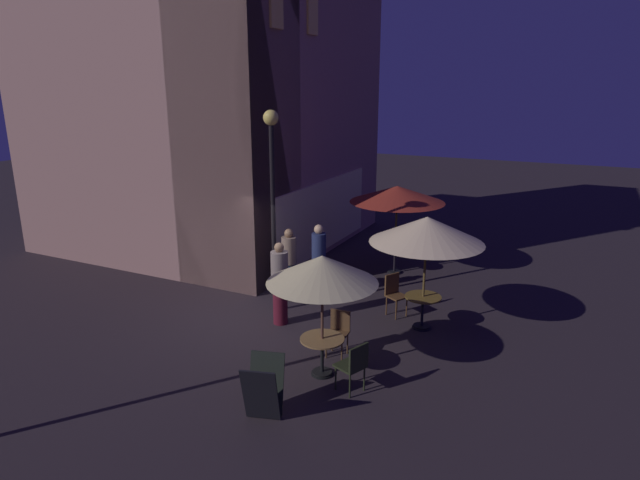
{
  "coord_description": "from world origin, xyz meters",
  "views": [
    {
      "loc": [
        -9.21,
        -5.97,
        5.02
      ],
      "look_at": [
        0.81,
        -1.07,
        1.81
      ],
      "focal_mm": 30.32,
      "sensor_mm": 36.0,
      "label": 1
    }
  ],
  "objects_px": {
    "patron_standing_0": "(319,260)",
    "cafe_chair_0": "(354,363)",
    "patio_umbrella_0": "(322,270)",
    "cafe_chair_1": "(339,329)",
    "patio_umbrella_2": "(427,230)",
    "patron_standing_2": "(289,264)",
    "street_lamp_near_corner": "(272,176)",
    "cafe_chair_2": "(394,291)",
    "cafe_table_0": "(322,347)",
    "patron_standing_1": "(280,283)",
    "cafe_table_2": "(423,304)",
    "cafe_table_1": "(395,255)",
    "patio_umbrella_1": "(397,194)",
    "menu_sandwich_board": "(264,389)"
  },
  "relations": [
    {
      "from": "cafe_table_0",
      "to": "patron_standing_2",
      "type": "xyz_separation_m",
      "value": [
        2.95,
        2.32,
        0.34
      ]
    },
    {
      "from": "cafe_table_0",
      "to": "cafe_table_1",
      "type": "bearing_deg",
      "value": 5.79
    },
    {
      "from": "street_lamp_near_corner",
      "to": "cafe_chair_1",
      "type": "distance_m",
      "value": 3.63
    },
    {
      "from": "cafe_table_2",
      "to": "cafe_chair_0",
      "type": "xyz_separation_m",
      "value": [
        -2.98,
        0.34,
        0.0
      ]
    },
    {
      "from": "cafe_table_1",
      "to": "patron_standing_0",
      "type": "distance_m",
      "value": 2.73
    },
    {
      "from": "cafe_table_2",
      "to": "cafe_chair_1",
      "type": "relative_size",
      "value": 0.88
    },
    {
      "from": "cafe_chair_2",
      "to": "cafe_table_0",
      "type": "bearing_deg",
      "value": -66.49
    },
    {
      "from": "patron_standing_0",
      "to": "cafe_table_2",
      "type": "bearing_deg",
      "value": 82.36
    },
    {
      "from": "cafe_table_1",
      "to": "patio_umbrella_2",
      "type": "relative_size",
      "value": 0.3
    },
    {
      "from": "patio_umbrella_2",
      "to": "patron_standing_2",
      "type": "bearing_deg",
      "value": 85.34
    },
    {
      "from": "cafe_table_2",
      "to": "cafe_chair_1",
      "type": "height_order",
      "value": "cafe_chair_1"
    },
    {
      "from": "cafe_table_1",
      "to": "patron_standing_0",
      "type": "height_order",
      "value": "patron_standing_0"
    },
    {
      "from": "cafe_table_2",
      "to": "patron_standing_2",
      "type": "xyz_separation_m",
      "value": [
        0.28,
        3.39,
        0.33
      ]
    },
    {
      "from": "patio_umbrella_2",
      "to": "patron_standing_2",
      "type": "relative_size",
      "value": 1.41
    },
    {
      "from": "cafe_table_1",
      "to": "patron_standing_0",
      "type": "bearing_deg",
      "value": 155.38
    },
    {
      "from": "patio_umbrella_0",
      "to": "patron_standing_1",
      "type": "height_order",
      "value": "patio_umbrella_0"
    },
    {
      "from": "cafe_table_1",
      "to": "patron_standing_1",
      "type": "xyz_separation_m",
      "value": [
        -4.24,
        1.18,
        0.39
      ]
    },
    {
      "from": "cafe_table_1",
      "to": "patron_standing_1",
      "type": "bearing_deg",
      "value": 164.48
    },
    {
      "from": "street_lamp_near_corner",
      "to": "cafe_chair_0",
      "type": "height_order",
      "value": "street_lamp_near_corner"
    },
    {
      "from": "cafe_table_2",
      "to": "patron_standing_0",
      "type": "distance_m",
      "value": 2.89
    },
    {
      "from": "cafe_table_2",
      "to": "patron_standing_2",
      "type": "distance_m",
      "value": 3.42
    },
    {
      "from": "cafe_chair_0",
      "to": "patron_standing_0",
      "type": "distance_m",
      "value": 4.42
    },
    {
      "from": "street_lamp_near_corner",
      "to": "cafe_table_0",
      "type": "height_order",
      "value": "street_lamp_near_corner"
    },
    {
      "from": "street_lamp_near_corner",
      "to": "cafe_chair_1",
      "type": "bearing_deg",
      "value": -120.59
    },
    {
      "from": "patron_standing_0",
      "to": "cafe_chair_0",
      "type": "bearing_deg",
      "value": 39.85
    },
    {
      "from": "cafe_chair_2",
      "to": "patron_standing_2",
      "type": "height_order",
      "value": "patron_standing_2"
    },
    {
      "from": "patio_umbrella_0",
      "to": "patron_standing_0",
      "type": "xyz_separation_m",
      "value": [
        3.35,
        1.71,
        -1.07
      ]
    },
    {
      "from": "patio_umbrella_1",
      "to": "cafe_chair_0",
      "type": "height_order",
      "value": "patio_umbrella_1"
    },
    {
      "from": "patron_standing_2",
      "to": "cafe_chair_2",
      "type": "bearing_deg",
      "value": -152.29
    },
    {
      "from": "patio_umbrella_1",
      "to": "cafe_chair_0",
      "type": "distance_m",
      "value": 6.47
    },
    {
      "from": "patio_umbrella_0",
      "to": "patron_standing_2",
      "type": "distance_m",
      "value": 3.92
    },
    {
      "from": "cafe_table_2",
      "to": "patron_standing_0",
      "type": "relative_size",
      "value": 0.42
    },
    {
      "from": "patio_umbrella_0",
      "to": "cafe_chair_1",
      "type": "bearing_deg",
      "value": 3.44
    },
    {
      "from": "cafe_chair_2",
      "to": "cafe_chair_0",
      "type": "bearing_deg",
      "value": -53.62
    },
    {
      "from": "patio_umbrella_0",
      "to": "cafe_chair_1",
      "type": "height_order",
      "value": "patio_umbrella_0"
    },
    {
      "from": "cafe_chair_0",
      "to": "cafe_table_1",
      "type": "bearing_deg",
      "value": -55.59
    },
    {
      "from": "street_lamp_near_corner",
      "to": "cafe_chair_2",
      "type": "xyz_separation_m",
      "value": [
        1.0,
        -2.52,
        -2.58
      ]
    },
    {
      "from": "street_lamp_near_corner",
      "to": "menu_sandwich_board",
      "type": "xyz_separation_m",
      "value": [
        -3.69,
        -1.98,
        -2.65
      ]
    },
    {
      "from": "patron_standing_2",
      "to": "cafe_chair_1",
      "type": "bearing_deg",
      "value": 161.17
    },
    {
      "from": "patio_umbrella_2",
      "to": "cafe_chair_2",
      "type": "distance_m",
      "value": 1.84
    },
    {
      "from": "cafe_table_2",
      "to": "patio_umbrella_1",
      "type": "relative_size",
      "value": 0.3
    },
    {
      "from": "patio_umbrella_0",
      "to": "patron_standing_2",
      "type": "xyz_separation_m",
      "value": [
        2.95,
        2.32,
        -1.12
      ]
    },
    {
      "from": "cafe_table_0",
      "to": "cafe_table_2",
      "type": "bearing_deg",
      "value": -21.88
    },
    {
      "from": "cafe_table_2",
      "to": "cafe_chair_2",
      "type": "relative_size",
      "value": 0.81
    },
    {
      "from": "patron_standing_2",
      "to": "patron_standing_1",
      "type": "bearing_deg",
      "value": 135.88
    },
    {
      "from": "cafe_table_2",
      "to": "patio_umbrella_0",
      "type": "xyz_separation_m",
      "value": [
        -2.68,
        1.07,
        1.45
      ]
    },
    {
      "from": "cafe_table_1",
      "to": "patron_standing_0",
      "type": "relative_size",
      "value": 0.41
    },
    {
      "from": "street_lamp_near_corner",
      "to": "patron_standing_2",
      "type": "bearing_deg",
      "value": 6.33
    },
    {
      "from": "patio_umbrella_1",
      "to": "cafe_chair_2",
      "type": "distance_m",
      "value": 3.29
    },
    {
      "from": "street_lamp_near_corner",
      "to": "cafe_chair_0",
      "type": "xyz_separation_m",
      "value": [
        -2.41,
        -2.96,
        -2.6
      ]
    }
  ]
}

